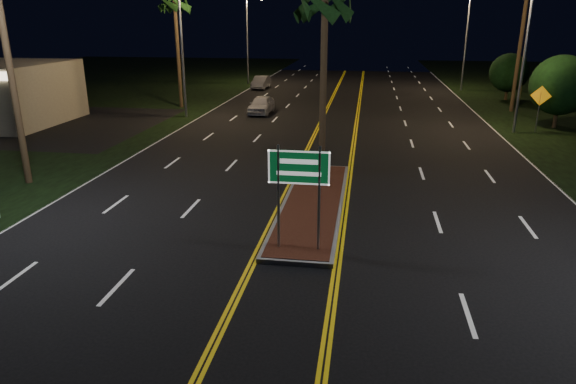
% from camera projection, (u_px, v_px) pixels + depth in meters
% --- Properties ---
extents(ground, '(120.00, 120.00, 0.00)m').
position_uv_depth(ground, '(284.00, 300.00, 12.99)').
color(ground, black).
rests_on(ground, ground).
extents(median_island, '(2.25, 10.25, 0.17)m').
position_uv_depth(median_island, '(313.00, 203.00, 19.52)').
color(median_island, gray).
rests_on(median_island, ground).
extents(highway_sign, '(1.80, 0.08, 3.20)m').
position_uv_depth(highway_sign, '(299.00, 177.00, 14.84)').
color(highway_sign, gray).
rests_on(highway_sign, ground).
extents(streetlight_left_mid, '(1.91, 0.44, 9.00)m').
position_uv_depth(streetlight_left_mid, '(187.00, 35.00, 35.15)').
color(streetlight_left_mid, gray).
rests_on(streetlight_left_mid, ground).
extents(streetlight_left_far, '(1.91, 0.44, 9.00)m').
position_uv_depth(streetlight_left_far, '(251.00, 29.00, 53.87)').
color(streetlight_left_far, gray).
rests_on(streetlight_left_far, ground).
extents(streetlight_right_mid, '(1.91, 0.44, 9.00)m').
position_uv_depth(streetlight_right_mid, '(520.00, 38.00, 30.24)').
color(streetlight_right_mid, gray).
rests_on(streetlight_right_mid, ground).
extents(streetlight_right_far, '(1.91, 0.44, 9.00)m').
position_uv_depth(streetlight_right_far, '(463.00, 30.00, 48.96)').
color(streetlight_right_far, gray).
rests_on(streetlight_right_far, ground).
extents(palm_median, '(2.40, 2.40, 8.30)m').
position_uv_depth(palm_median, '(325.00, 5.00, 20.48)').
color(palm_median, '#382819').
rests_on(palm_median, ground).
extents(palm_left_far, '(2.40, 2.40, 8.80)m').
position_uv_depth(palm_left_far, '(175.00, 4.00, 38.54)').
color(palm_left_far, '#382819').
rests_on(palm_left_far, ground).
extents(shrub_mid, '(3.78, 3.78, 4.62)m').
position_uv_depth(shrub_mid, '(561.00, 85.00, 32.57)').
color(shrub_mid, '#382819').
rests_on(shrub_mid, ground).
extents(shrub_far, '(3.24, 3.24, 3.96)m').
position_uv_depth(shrub_far, '(509.00, 73.00, 43.95)').
color(shrub_far, '#382819').
rests_on(shrub_far, ground).
extents(car_near, '(2.02, 4.58, 1.52)m').
position_uv_depth(car_near, '(261.00, 103.00, 38.13)').
color(car_near, silver).
rests_on(car_near, ground).
extents(car_far, '(1.97, 4.36, 1.44)m').
position_uv_depth(car_far, '(261.00, 81.00, 51.75)').
color(car_far, '#A0A1A9').
rests_on(car_far, ground).
extents(warning_sign, '(1.11, 0.53, 2.87)m').
position_uv_depth(warning_sign, '(540.00, 102.00, 31.45)').
color(warning_sign, gray).
rests_on(warning_sign, ground).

